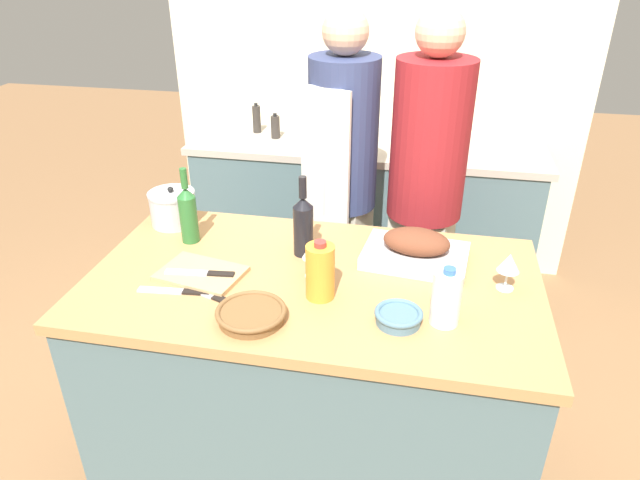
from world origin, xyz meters
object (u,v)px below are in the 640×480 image
(knife_bread, at_px, (202,273))
(person_cook_guest, at_px, (426,187))
(juice_jug, at_px, (320,271))
(knife_paring, at_px, (177,291))
(mixing_bowl, at_px, (398,316))
(roasting_pan, at_px, (416,250))
(wine_glass_left, at_px, (314,251))
(person_cook_aproned, at_px, (342,178))
(milk_jug, at_px, (446,298))
(condiment_bottle_tall, at_px, (275,127))
(stock_pot, at_px, (173,208))
(wine_bottle_dark, at_px, (188,213))
(knife_chef, at_px, (208,294))
(condiment_bottle_short, at_px, (257,119))
(wine_glass_right, at_px, (509,264))
(wine_bottle_green, at_px, (303,224))
(cutting_board, at_px, (201,274))

(knife_bread, xyz_separation_m, person_cook_guest, (0.74, 0.88, 0.02))
(juice_jug, distance_m, knife_paring, 0.49)
(mixing_bowl, distance_m, knife_paring, 0.74)
(roasting_pan, distance_m, wine_glass_left, 0.39)
(juice_jug, xyz_separation_m, person_cook_aproned, (-0.08, 0.96, -0.06))
(juice_jug, xyz_separation_m, milk_jug, (0.40, -0.07, -0.01))
(wine_glass_left, bearing_deg, juice_jug, -68.28)
(condiment_bottle_tall, bearing_deg, roasting_pan, -56.09)
(stock_pot, xyz_separation_m, wine_bottle_dark, (0.13, -0.13, 0.05))
(juice_jug, distance_m, knife_chef, 0.39)
(knife_bread, bearing_deg, milk_jug, -6.52)
(wine_bottle_dark, relative_size, condiment_bottle_short, 1.68)
(condiment_bottle_short, bearing_deg, wine_glass_right, -48.87)
(mixing_bowl, xyz_separation_m, person_cook_aproned, (-0.35, 1.05, 0.01))
(stock_pot, xyz_separation_m, juice_jug, (0.70, -0.42, 0.03))
(stock_pot, relative_size, condiment_bottle_tall, 1.27)
(knife_bread, relative_size, condiment_bottle_tall, 1.65)
(wine_bottle_green, distance_m, knife_bread, 0.40)
(knife_chef, bearing_deg, person_cook_aproned, 74.44)
(stock_pot, height_order, knife_paring, stock_pot)
(milk_jug, bearing_deg, knife_bread, 173.48)
(wine_glass_right, bearing_deg, wine_glass_left, -175.47)
(cutting_board, relative_size, knife_chef, 1.11)
(juice_jug, bearing_deg, wine_bottle_dark, 153.68)
(wine_bottle_green, bearing_deg, knife_paring, -136.68)
(wine_bottle_dark, height_order, wine_glass_left, wine_bottle_dark)
(milk_jug, bearing_deg, condiment_bottle_short, 122.73)
(cutting_board, distance_m, juice_jug, 0.45)
(wine_bottle_green, bearing_deg, condiment_bottle_tall, 109.41)
(roasting_pan, bearing_deg, milk_jug, -73.48)
(stock_pot, xyz_separation_m, mixing_bowl, (0.97, -0.51, -0.05))
(knife_paring, distance_m, person_cook_guest, 1.26)
(cutting_board, bearing_deg, roasting_pan, 18.82)
(wine_bottle_green, xyz_separation_m, wine_glass_left, (0.07, -0.15, -0.02))
(knife_bread, bearing_deg, person_cook_guest, 50.09)
(stock_pot, distance_m, condiment_bottle_short, 1.29)
(stock_pot, distance_m, knife_bread, 0.48)
(knife_bread, bearing_deg, knife_paring, -117.52)
(person_cook_guest, bearing_deg, condiment_bottle_short, 160.18)
(wine_bottle_green, bearing_deg, cutting_board, -144.69)
(knife_chef, distance_m, person_cook_guest, 1.19)
(juice_jug, bearing_deg, cutting_board, 174.29)
(cutting_board, distance_m, milk_jug, 0.85)
(roasting_pan, xyz_separation_m, wine_glass_left, (-0.34, -0.18, 0.05))
(knife_chef, height_order, person_cook_guest, person_cook_guest)
(stock_pot, xyz_separation_m, knife_bread, (0.27, -0.39, -0.05))
(milk_jug, bearing_deg, wine_bottle_dark, 160.35)
(knife_chef, bearing_deg, milk_jug, 0.21)
(cutting_board, distance_m, stock_pot, 0.46)
(juice_jug, bearing_deg, mixing_bowl, -20.29)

